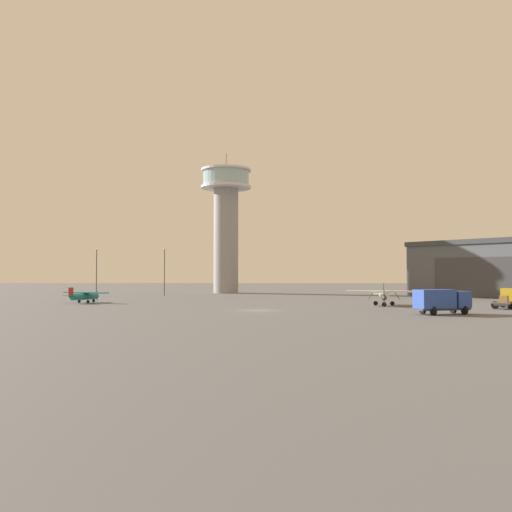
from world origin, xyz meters
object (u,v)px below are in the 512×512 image
at_px(light_post_west, 164,268).
at_px(light_post_east, 97,268).
at_px(truck_box_blue, 441,300).
at_px(truck_flatbed_yellow, 509,299).
at_px(airplane_teal, 84,296).
at_px(control_tower, 226,216).
at_px(airplane_white, 384,295).

xyz_separation_m(light_post_west, light_post_east, (-13.80, -2.95, -0.08)).
height_order(truck_box_blue, truck_flatbed_yellow, truck_box_blue).
xyz_separation_m(airplane_teal, light_post_east, (-7.26, 26.34, 4.74)).
height_order(control_tower, airplane_white, control_tower).
xyz_separation_m(control_tower, light_post_west, (-11.57, -16.06, -12.84)).
bearing_deg(control_tower, light_post_east, -143.14).
bearing_deg(control_tower, airplane_white, -60.19).
bearing_deg(light_post_west, control_tower, 54.25).
distance_m(airplane_white, truck_box_blue, 17.45).
height_order(truck_flatbed_yellow, light_post_east, light_post_east).
xyz_separation_m(airplane_teal, truck_box_blue, (50.21, -21.89, 0.45)).
xyz_separation_m(control_tower, airplane_teal, (-18.10, -45.36, -17.66)).
bearing_deg(airplane_white, airplane_teal, -85.81).
bearing_deg(truck_box_blue, airplane_teal, 135.83).
bearing_deg(light_post_west, airplane_white, -40.22).
relative_size(control_tower, light_post_west, 3.33).
distance_m(airplane_teal, light_post_east, 27.73).
bearing_deg(control_tower, light_post_west, -125.75).
bearing_deg(airplane_teal, truck_box_blue, -89.66).
height_order(airplane_white, truck_box_blue, airplane_white).
height_order(airplane_white, truck_flatbed_yellow, airplane_white).
relative_size(airplane_white, truck_flatbed_yellow, 1.65).
bearing_deg(airplane_teal, light_post_west, 11.32).
xyz_separation_m(airplane_teal, airplane_white, (46.82, -4.77, 0.32)).
relative_size(airplane_white, truck_box_blue, 1.60).
relative_size(airplane_white, light_post_west, 1.07).
xyz_separation_m(truck_flatbed_yellow, light_post_east, (-70.13, 35.89, 4.65)).
height_order(control_tower, light_post_east, control_tower).
height_order(control_tower, airplane_teal, control_tower).
bearing_deg(airplane_teal, light_post_east, 39.31).
relative_size(control_tower, airplane_white, 3.12).
distance_m(airplane_white, light_post_west, 52.95).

